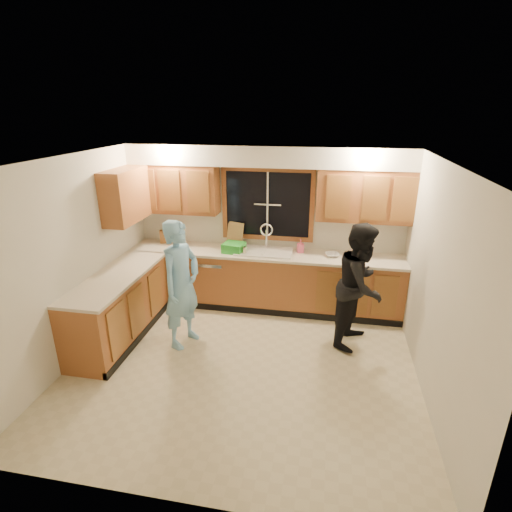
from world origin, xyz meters
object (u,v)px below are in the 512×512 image
(sink, at_px, (264,255))
(dish_crate, at_px, (234,248))
(dishwasher, at_px, (212,279))
(soap_bottle, at_px, (300,246))
(stove, at_px, (96,328))
(bowl, at_px, (332,255))
(knife_block, at_px, (163,236))
(man, at_px, (181,284))
(woman, at_px, (360,285))

(sink, distance_m, dish_crate, 0.48)
(dishwasher, xyz_separation_m, soap_bottle, (1.40, 0.10, 0.61))
(sink, bearing_deg, stove, -134.61)
(dish_crate, relative_size, bowl, 1.47)
(dishwasher, height_order, bowl, bowl)
(knife_block, bearing_deg, stove, -114.84)
(sink, relative_size, bowl, 4.14)
(sink, distance_m, man, 1.52)
(knife_block, height_order, bowl, knife_block)
(knife_block, xyz_separation_m, soap_bottle, (2.24, -0.06, -0.00))
(dishwasher, relative_size, woman, 0.49)
(dishwasher, distance_m, stove, 2.04)
(woman, relative_size, soap_bottle, 8.12)
(bowl, bearing_deg, dishwasher, -179.57)
(sink, relative_size, dish_crate, 2.83)
(sink, xyz_separation_m, woman, (1.40, -0.79, -0.03))
(sink, xyz_separation_m, knife_block, (-1.70, 0.15, 0.16))
(sink, distance_m, dishwasher, 0.96)
(dish_crate, bearing_deg, man, -109.88)
(bowl, bearing_deg, sink, 179.97)
(knife_block, distance_m, dish_crate, 1.26)
(sink, bearing_deg, woman, -29.40)
(woman, bearing_deg, bowl, 45.94)
(sink, relative_size, soap_bottle, 4.18)
(dishwasher, height_order, stove, stove)
(sink, height_order, stove, sink)
(knife_block, bearing_deg, soap_bottle, -23.50)
(sink, height_order, dishwasher, sink)
(stove, height_order, knife_block, knife_block)
(woman, bearing_deg, sink, 81.15)
(man, bearing_deg, woman, -59.49)
(sink, height_order, bowl, sink)
(knife_block, relative_size, bowl, 1.00)
(soap_bottle, bearing_deg, bowl, -10.28)
(sink, bearing_deg, dish_crate, -170.36)
(man, xyz_separation_m, bowl, (1.91, 1.24, 0.09))
(sink, relative_size, dishwasher, 1.05)
(stove, bearing_deg, sink, 45.39)
(soap_bottle, bearing_deg, woman, -45.66)
(dish_crate, height_order, soap_bottle, soap_bottle)
(woman, bearing_deg, knife_block, 93.70)
(bowl, bearing_deg, knife_block, 176.86)
(stove, xyz_separation_m, woman, (3.20, 1.03, 0.38))
(dish_crate, relative_size, soap_bottle, 1.48)
(sink, xyz_separation_m, dishwasher, (-0.85, -0.01, -0.45))
(woman, height_order, soap_bottle, woman)
(sink, bearing_deg, man, -125.38)
(knife_block, distance_m, bowl, 2.73)
(man, bearing_deg, dishwasher, 17.95)
(stove, height_order, bowl, bowl)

